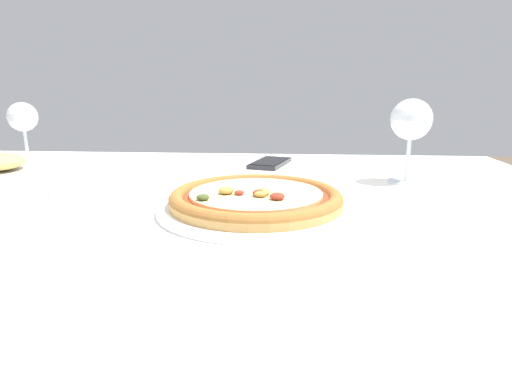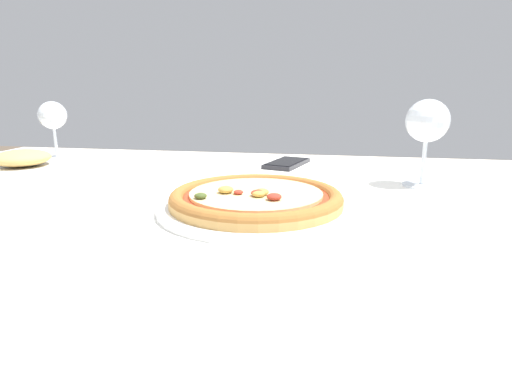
{
  "view_description": "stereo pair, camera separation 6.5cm",
  "coord_description": "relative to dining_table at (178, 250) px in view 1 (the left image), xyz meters",
  "views": [
    {
      "loc": [
        0.17,
        -0.63,
        0.89
      ],
      "look_at": [
        0.13,
        -0.0,
        0.73
      ],
      "focal_mm": 30.0,
      "sensor_mm": 36.0,
      "label": 1
    },
    {
      "loc": [
        0.24,
        -0.63,
        0.89
      ],
      "look_at": [
        0.13,
        -0.0,
        0.73
      ],
      "focal_mm": 30.0,
      "sensor_mm": 36.0,
      "label": 2
    }
  ],
  "objects": [
    {
      "name": "cell_phone",
      "position": [
        0.13,
        0.39,
        0.07
      ],
      "size": [
        0.11,
        0.16,
        0.01
      ],
      "color": "#232328",
      "rests_on": "dining_table"
    },
    {
      "name": "wine_glass_far_right",
      "position": [
        0.41,
        0.22,
        0.19
      ],
      "size": [
        0.08,
        0.08,
        0.16
      ],
      "color": "silver",
      "rests_on": "dining_table"
    },
    {
      "name": "pizza_plate",
      "position": [
        0.13,
        -0.0,
        0.09
      ],
      "size": [
        0.3,
        0.3,
        0.04
      ],
      "color": "white",
      "rests_on": "dining_table"
    },
    {
      "name": "wine_glass_far_left",
      "position": [
        -0.48,
        0.39,
        0.18
      ],
      "size": [
        0.07,
        0.07,
        0.15
      ],
      "color": "silver",
      "rests_on": "dining_table"
    },
    {
      "name": "dining_table",
      "position": [
        0.0,
        0.0,
        0.0
      ],
      "size": [
        1.43,
        1.13,
        0.7
      ],
      "color": "brown",
      "rests_on": "ground_plane"
    },
    {
      "name": "fork",
      "position": [
        -0.24,
        0.04,
        0.07
      ],
      "size": [
        0.05,
        0.17,
        0.0
      ],
      "color": "silver",
      "rests_on": "dining_table"
    }
  ]
}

